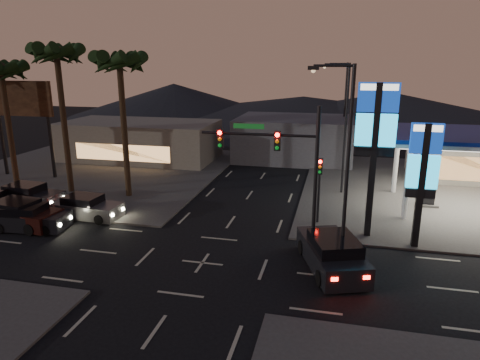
% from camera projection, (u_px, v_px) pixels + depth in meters
% --- Properties ---
extents(ground, '(140.00, 140.00, 0.00)m').
position_uv_depth(ground, '(202.00, 263.00, 22.17)').
color(ground, black).
rests_on(ground, ground).
extents(corner_lot_ne, '(24.00, 24.00, 0.12)m').
position_uv_depth(corner_lot_ne, '(458.00, 193.00, 33.71)').
color(corner_lot_ne, '#47443F').
rests_on(corner_lot_ne, ground).
extents(corner_lot_nw, '(24.00, 24.00, 0.12)m').
position_uv_depth(corner_lot_nw, '(94.00, 171.00, 40.65)').
color(corner_lot_nw, '#47443F').
rests_on(corner_lot_nw, ground).
extents(convenience_store, '(10.00, 6.00, 4.00)m').
position_uv_depth(convenience_store, '(471.00, 157.00, 37.45)').
color(convenience_store, '#726B5B').
rests_on(convenience_store, ground).
extents(pylon_sign_tall, '(2.20, 0.35, 9.00)m').
position_uv_depth(pylon_sign_tall, '(376.00, 130.00, 23.78)').
color(pylon_sign_tall, black).
rests_on(pylon_sign_tall, ground).
extents(pylon_sign_short, '(1.60, 0.35, 7.00)m').
position_uv_depth(pylon_sign_short, '(423.00, 167.00, 22.76)').
color(pylon_sign_short, black).
rests_on(pylon_sign_short, ground).
extents(traffic_signal_mast, '(6.10, 0.39, 8.00)m').
position_uv_depth(traffic_signal_mast, '(282.00, 160.00, 21.83)').
color(traffic_signal_mast, black).
rests_on(traffic_signal_mast, ground).
extents(pedestal_signal, '(0.32, 0.39, 4.30)m').
position_uv_depth(pedestal_signal, '(319.00, 180.00, 26.75)').
color(pedestal_signal, black).
rests_on(pedestal_signal, ground).
extents(streetlight_near, '(2.14, 0.25, 10.00)m').
position_uv_depth(streetlight_near, '(344.00, 158.00, 20.11)').
color(streetlight_near, black).
rests_on(streetlight_near, ground).
extents(streetlight_mid, '(2.14, 0.25, 10.00)m').
position_uv_depth(streetlight_mid, '(343.00, 121.00, 32.31)').
color(streetlight_mid, black).
rests_on(streetlight_mid, ground).
extents(streetlight_far, '(2.14, 0.25, 10.00)m').
position_uv_depth(streetlight_far, '(343.00, 104.00, 45.46)').
color(streetlight_far, black).
rests_on(streetlight_far, ground).
extents(palm_a, '(4.41, 4.41, 10.86)m').
position_uv_depth(palm_a, '(120.00, 71.00, 30.52)').
color(palm_a, black).
rests_on(palm_a, ground).
extents(palm_b, '(4.41, 4.41, 11.46)m').
position_uv_depth(palm_b, '(57.00, 63.00, 31.46)').
color(palm_b, black).
rests_on(palm_b, ground).
extents(palm_c, '(4.41, 4.41, 10.26)m').
position_uv_depth(palm_c, '(2.00, 78.00, 32.84)').
color(palm_c, black).
rests_on(palm_c, ground).
extents(billboard, '(6.00, 0.30, 8.50)m').
position_uv_depth(billboard, '(22.00, 106.00, 37.13)').
color(billboard, black).
rests_on(billboard, ground).
extents(building_far_west, '(16.00, 8.00, 4.00)m').
position_uv_depth(building_far_west, '(140.00, 141.00, 45.33)').
color(building_far_west, '#726B5B').
rests_on(building_far_west, ground).
extents(building_far_mid, '(12.00, 9.00, 4.40)m').
position_uv_depth(building_far_mid, '(295.00, 138.00, 45.56)').
color(building_far_mid, '#4C4C51').
rests_on(building_far_mid, ground).
extents(hill_left, '(40.00, 40.00, 6.00)m').
position_uv_depth(hill_left, '(174.00, 99.00, 83.13)').
color(hill_left, black).
rests_on(hill_left, ground).
extents(hill_right, '(50.00, 50.00, 5.00)m').
position_uv_depth(hill_right, '(390.00, 107.00, 74.58)').
color(hill_right, black).
rests_on(hill_right, ground).
extents(hill_center, '(60.00, 60.00, 4.00)m').
position_uv_depth(hill_center, '(303.00, 108.00, 77.97)').
color(hill_center, black).
rests_on(hill_center, ground).
extents(car_lane_a_front, '(4.92, 2.40, 1.56)m').
position_uv_depth(car_lane_a_front, '(29.00, 218.00, 26.46)').
color(car_lane_a_front, black).
rests_on(car_lane_a_front, ground).
extents(car_lane_a_mid, '(5.33, 2.64, 1.68)m').
position_uv_depth(car_lane_a_mid, '(20.00, 215.00, 26.90)').
color(car_lane_a_mid, black).
rests_on(car_lane_a_mid, ground).
extents(car_lane_b_front, '(4.75, 2.20, 1.52)m').
position_uv_depth(car_lane_b_front, '(87.00, 208.00, 28.43)').
color(car_lane_b_front, '#4F4F51').
rests_on(car_lane_b_front, ground).
extents(car_lane_b_mid, '(5.00, 2.31, 1.60)m').
position_uv_depth(car_lane_b_mid, '(29.00, 196.00, 30.78)').
color(car_lane_b_mid, black).
rests_on(car_lane_b_mid, ground).
extents(suv_station, '(3.90, 5.81, 1.80)m').
position_uv_depth(suv_station, '(332.00, 253.00, 21.34)').
color(suv_station, black).
rests_on(suv_station, ground).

